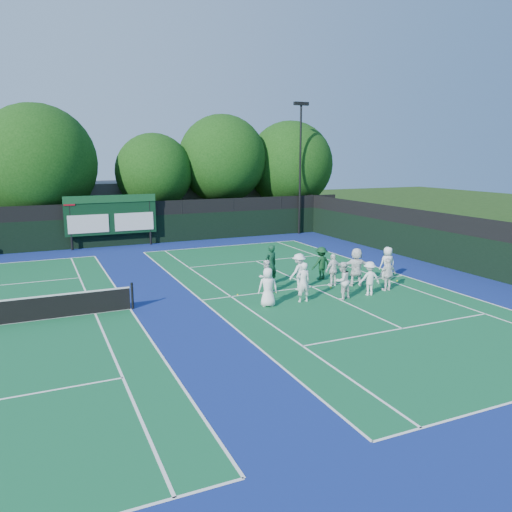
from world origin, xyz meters
name	(u,v)px	position (x,y,z in m)	size (l,w,h in m)	color
ground	(323,292)	(0.00, 0.00, 0.00)	(120.00, 120.00, 0.00)	#1A350E
court_apron	(190,302)	(-6.00, 1.00, 0.00)	(34.00, 32.00, 0.01)	navy
near_court	(312,287)	(0.00, 1.00, 0.01)	(11.05, 23.85, 0.01)	#125B32
back_fence	(126,226)	(-6.00, 16.00, 1.36)	(34.00, 0.08, 3.00)	black
divider_fence_right	(456,245)	(9.00, 1.00, 1.36)	(0.08, 32.00, 3.00)	black
scoreboard	(111,215)	(-7.01, 15.59, 2.19)	(6.00, 0.21, 3.55)	black
clubhouse	(156,204)	(-2.00, 24.00, 2.00)	(18.00, 6.00, 4.00)	#59585D
light_pole_right	(300,153)	(7.50, 15.70, 6.30)	(1.20, 0.30, 10.12)	black
tree_b	(40,166)	(-11.07, 19.58, 5.41)	(8.13, 8.13, 9.68)	black
tree_c	(156,174)	(-2.95, 19.58, 4.75)	(5.83, 5.83, 7.82)	black
tree_d	(224,161)	(2.62, 19.58, 5.68)	(7.02, 7.02, 9.37)	black
tree_e	(291,167)	(8.77, 19.58, 5.20)	(7.29, 7.29, 9.03)	black
tennis_ball_0	(238,295)	(-3.77, 1.07, 0.03)	(0.07, 0.07, 0.07)	yellow
tennis_ball_1	(346,285)	(1.59, 0.45, 0.03)	(0.07, 0.07, 0.07)	yellow
tennis_ball_2	(397,281)	(4.41, 0.17, 0.03)	(0.07, 0.07, 0.07)	yellow
tennis_ball_3	(276,292)	(-2.01, 0.74, 0.03)	(0.07, 0.07, 0.07)	yellow
tennis_ball_4	(330,274)	(2.17, 2.82, 0.03)	(0.07, 0.07, 0.07)	yellow
tennis_ball_5	(331,288)	(0.67, 0.39, 0.03)	(0.07, 0.07, 0.07)	yellow
player_front_0	(268,287)	(-3.23, -0.92, 0.82)	(0.80, 0.52, 1.64)	white
player_front_1	(303,282)	(-1.60, -0.97, 0.86)	(0.63, 0.41, 1.73)	white
player_front_2	(342,281)	(0.16, -1.29, 0.82)	(0.80, 0.62, 1.65)	white
player_front_3	(369,279)	(1.60, -1.28, 0.77)	(0.99, 0.57, 1.53)	white
player_front_4	(388,274)	(2.85, -0.98, 0.77)	(0.90, 0.38, 1.54)	white
player_back_0	(266,277)	(-2.46, 0.89, 0.77)	(0.75, 0.59, 1.55)	white
player_back_1	(299,272)	(-0.79, 0.85, 0.85)	(1.10, 0.63, 1.71)	white
player_back_2	(333,270)	(1.03, 0.77, 0.78)	(0.91, 0.38, 1.55)	white
player_back_3	(356,267)	(2.06, 0.37, 0.92)	(1.71, 0.54, 1.84)	white
player_back_4	(387,263)	(4.19, 0.71, 0.83)	(0.82, 0.53, 1.67)	white
coach_left	(271,265)	(-1.55, 2.28, 0.97)	(0.71, 0.47, 1.95)	#0F3A23
coach_right	(321,263)	(1.19, 2.11, 0.83)	(1.07, 0.62, 1.66)	#103B1C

